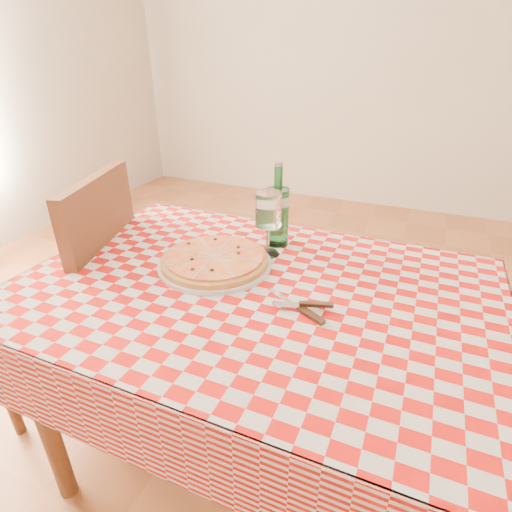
{
  "coord_description": "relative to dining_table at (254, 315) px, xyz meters",
  "views": [
    {
      "loc": [
        0.38,
        -0.86,
        1.34
      ],
      "look_at": [
        -0.02,
        0.06,
        0.82
      ],
      "focal_mm": 28.0,
      "sensor_mm": 36.0,
      "label": 1
    }
  ],
  "objects": [
    {
      "name": "pizza_plate",
      "position": [
        -0.15,
        0.06,
        0.12
      ],
      "size": [
        0.37,
        0.37,
        0.04
      ],
      "primitive_type": null,
      "rotation": [
        0.0,
        0.0,
        0.09
      ],
      "color": "#B87D3D",
      "rests_on": "tablecloth"
    },
    {
      "name": "water_bottle",
      "position": [
        -0.04,
        0.28,
        0.24
      ],
      "size": [
        0.1,
        0.1,
        0.28
      ],
      "primitive_type": null,
      "rotation": [
        0.0,
        0.0,
        -0.32
      ],
      "color": "#1A692D",
      "rests_on": "tablecloth"
    },
    {
      "name": "chair_far",
      "position": [
        -0.69,
        0.03,
        -0.1
      ],
      "size": [
        0.56,
        0.56,
        0.98
      ],
      "rotation": [
        0.0,
        0.0,
        3.45
      ],
      "color": "brown",
      "rests_on": "ground"
    },
    {
      "name": "cutlery",
      "position": [
        0.15,
        -0.06,
        0.11
      ],
      "size": [
        0.22,
        0.18,
        0.02
      ],
      "primitive_type": null,
      "rotation": [
        0.0,
        0.0,
        -0.02
      ],
      "color": "silver",
      "rests_on": "tablecloth"
    },
    {
      "name": "tablecloth",
      "position": [
        0.0,
        0.0,
        0.09
      ],
      "size": [
        1.3,
        0.9,
        0.01
      ],
      "primitive_type": "cube",
      "color": "#AE0E0A",
      "rests_on": "dining_table"
    },
    {
      "name": "wine_glass",
      "position": [
        -0.04,
        0.19,
        0.2
      ],
      "size": [
        0.1,
        0.1,
        0.2
      ],
      "primitive_type": null,
      "rotation": [
        0.0,
        0.0,
        0.4
      ],
      "color": "white",
      "rests_on": "tablecloth"
    },
    {
      "name": "dining_table",
      "position": [
        0.0,
        0.0,
        0.0
      ],
      "size": [
        1.2,
        0.8,
        0.75
      ],
      "color": "brown",
      "rests_on": "ground"
    }
  ]
}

